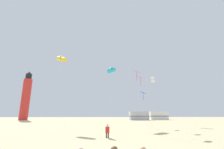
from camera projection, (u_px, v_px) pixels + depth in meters
kite_flyer_standing at (107, 131)px, 13.27m from camera, size 0.35×0.51×1.16m
kite_diamond_magenta at (137, 73)px, 19.41m from camera, size 2.39×1.96×7.35m
kite_diamond_scarlet at (141, 79)px, 23.42m from camera, size 1.99×1.99×7.52m
kite_diamond_blue at (143, 94)px, 25.23m from camera, size 3.34×3.21×5.56m
kite_tube_cyan at (112, 70)px, 26.54m from camera, size 1.92×2.55×9.93m
kite_box_white at (153, 79)px, 31.82m from camera, size 2.56×2.56×9.42m
kite_tube_gold at (61, 59)px, 25.11m from camera, size 2.39×2.48×11.31m
lighthouse_distant at (26, 97)px, 53.95m from camera, size 2.80×2.80×16.80m
rv_van_silver at (139, 116)px, 52.39m from camera, size 6.59×2.81×2.80m
rv_van_white at (159, 116)px, 55.56m from camera, size 6.52×2.56×2.80m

